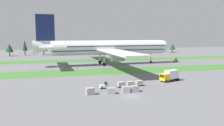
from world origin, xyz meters
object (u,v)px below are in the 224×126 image
object	(u,v)px
uld_container_1	(90,91)
ground_crew_loader	(170,79)
cargo_dolly_second	(130,83)
uld_container_0	(111,91)
uld_container_2	(126,89)
uld_container_3	(135,89)
catering_truck	(170,75)
ground_crew_marshaller	(106,85)
taxiway_marker_0	(144,72)
pushback_tractor	(176,60)
cargo_dolly_third	(139,83)
cargo_dolly_lead	(121,84)
airliner	(106,47)
baggage_tug	(105,86)
taxiway_marker_1	(116,72)

from	to	relation	value
uld_container_1	ground_crew_loader	bearing A→B (deg)	17.63
cargo_dolly_second	uld_container_1	world-z (taller)	uld_container_1
uld_container_0	ground_crew_loader	bearing A→B (deg)	22.51
cargo_dolly_second	uld_container_0	size ratio (longest dim) A/B	1.16
uld_container_0	uld_container_2	distance (m)	4.13
cargo_dolly_second	uld_container_3	world-z (taller)	uld_container_3
catering_truck	ground_crew_marshaller	xyz separation A→B (m)	(-22.52, -4.89, -1.01)
ground_crew_marshaller	uld_container_0	xyz separation A→B (m)	(-0.01, -5.75, -0.17)
uld_container_0	taxiway_marker_0	size ratio (longest dim) A/B	3.27
pushback_tractor	uld_container_0	distance (m)	78.69
cargo_dolly_third	pushback_tractor	bearing A→B (deg)	-44.35
taxiway_marker_0	catering_truck	bearing A→B (deg)	-83.91
cargo_dolly_lead	taxiway_marker_0	distance (m)	27.52
cargo_dolly_lead	catering_truck	world-z (taller)	catering_truck
airliner	cargo_dolly_lead	xyz separation A→B (m)	(-6.66, -49.98, -8.01)
uld_container_2	taxiway_marker_0	xyz separation A→B (m)	(16.49, 28.37, -0.51)
cargo_dolly_second	uld_container_2	bearing A→B (deg)	146.78
ground_crew_marshaller	airliner	bearing A→B (deg)	-57.81
baggage_tug	uld_container_0	world-z (taller)	baggage_tug
baggage_tug	taxiway_marker_1	world-z (taller)	baggage_tug
airliner	ground_crew_marshaller	world-z (taller)	airliner
baggage_tug	pushback_tractor	xyz separation A→B (m)	(52.91, 52.90, 0.00)
ground_crew_loader	taxiway_marker_1	xyz separation A→B (m)	(-12.66, 20.92, -0.69)
ground_crew_marshaller	uld_container_2	bearing A→B (deg)	171.19
cargo_dolly_third	uld_container_2	xyz separation A→B (m)	(-6.22, -6.56, -0.11)
uld_container_2	airliner	bearing A→B (deg)	82.76
pushback_tractor	airliner	bearing A→B (deg)	90.00
ground_crew_marshaller	uld_container_1	bearing A→B (deg)	89.83
ground_crew_marshaller	taxiway_marker_1	bearing A→B (deg)	-66.13
airliner	taxiway_marker_1	world-z (taller)	airliner
uld_container_0	uld_container_1	distance (m)	5.32
ground_crew_marshaller	cargo_dolly_lead	bearing A→B (deg)	-129.65
ground_crew_marshaller	uld_container_3	xyz separation A→B (m)	(6.60, -5.44, -0.12)
baggage_tug	uld_container_3	world-z (taller)	baggage_tug
airliner	ground_crew_loader	world-z (taller)	airliner
cargo_dolly_third	taxiway_marker_1	xyz separation A→B (m)	(-1.09, 23.27, -0.67)
catering_truck	uld_container_1	size ratio (longest dim) A/B	3.66
ground_crew_marshaller	taxiway_marker_0	size ratio (longest dim) A/B	2.84
baggage_tug	uld_container_3	distance (m)	8.89
ground_crew_loader	cargo_dolly_third	bearing A→B (deg)	-97.67
catering_truck	uld_container_2	distance (m)	21.20
catering_truck	ground_crew_loader	size ratio (longest dim) A/B	4.21
ground_crew_marshaller	ground_crew_loader	xyz separation A→B (m)	(21.90, 3.33, 0.00)
catering_truck	uld_container_3	bearing A→B (deg)	103.43
pushback_tractor	taxiway_marker_1	distance (m)	51.85
catering_truck	uld_container_1	xyz separation A→B (m)	(-27.83, -10.21, -1.08)
uld_container_0	uld_container_3	world-z (taller)	uld_container_3
cargo_dolly_lead	taxiway_marker_0	world-z (taller)	cargo_dolly_lead
cargo_dolly_lead	taxiway_marker_0	size ratio (longest dim) A/B	3.80
cargo_dolly_third	ground_crew_loader	bearing A→B (deg)	-83.81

